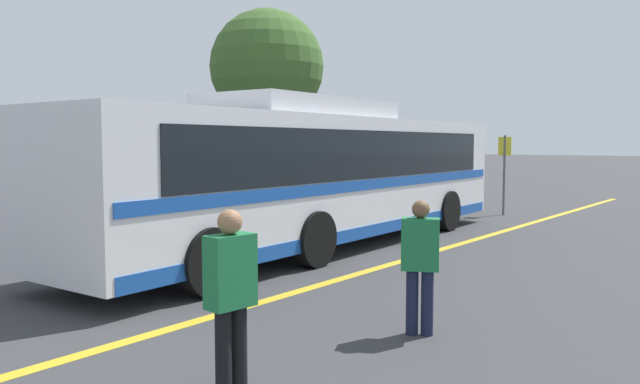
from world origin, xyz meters
The scene contains 11 objects.
ground_plane centered at (0.00, 0.00, 0.00)m, with size 220.00×220.00×0.00m, color #38383A.
lane_strip_0 centered at (-1.04, -2.48, 0.00)m, with size 0.20×32.33×0.01m, color gold.
curb_strip centered at (-1.04, 6.92, 0.07)m, with size 40.33×0.36×0.15m, color #99999E.
transit_bus centered at (-1.06, -0.28, 1.56)m, with size 12.72×3.05×3.07m.
parked_car_2 centered at (-1.44, 5.65, 0.73)m, with size 4.11×1.99×1.45m.
parked_car_3 centered at (3.85, 5.27, 0.72)m, with size 4.04×2.08×1.44m.
parked_car_4 centered at (10.14, 5.37, 0.72)m, with size 4.51×1.99×1.42m.
pedestrian_0 centered at (-7.72, -4.48, 0.92)m, with size 0.44×0.26×1.63m.
pedestrian_1 centered at (-5.16, -4.90, 0.87)m, with size 0.38×0.47×1.54m.
bus_stop_sign centered at (7.04, -1.12, 1.53)m, with size 0.07×0.40×2.43m.
tree_0 centered at (7.30, 8.85, 5.23)m, with size 4.56×4.56×7.52m.
Camera 1 is at (-11.37, -8.27, 2.18)m, focal length 35.00 mm.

